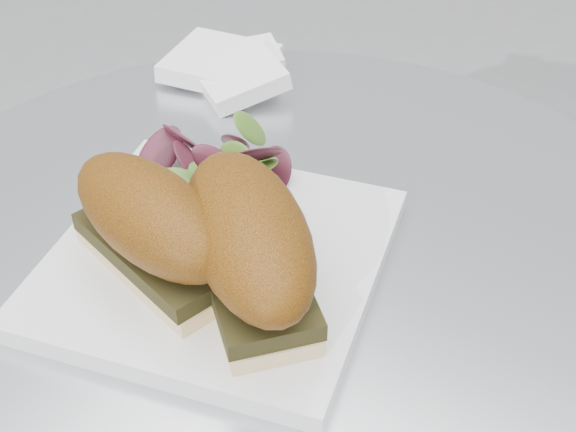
% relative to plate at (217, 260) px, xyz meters
% --- Properties ---
extents(plate, '(0.29, 0.29, 0.02)m').
position_rel_plate_xyz_m(plate, '(0.00, 0.00, 0.00)').
color(plate, white).
rests_on(plate, table).
extents(sandwich_left, '(0.17, 0.11, 0.08)m').
position_rel_plate_xyz_m(sandwich_left, '(-0.02, -0.04, 0.05)').
color(sandwich_left, '#F8E59B').
rests_on(sandwich_left, plate).
extents(sandwich_right, '(0.19, 0.17, 0.08)m').
position_rel_plate_xyz_m(sandwich_right, '(0.04, -0.02, 0.05)').
color(sandwich_right, '#F8E59B').
rests_on(sandwich_right, plate).
extents(salad, '(0.11, 0.11, 0.05)m').
position_rel_plate_xyz_m(salad, '(-0.05, 0.07, 0.03)').
color(salad, '#5A8D2E').
rests_on(salad, plate).
extents(napkin, '(0.14, 0.14, 0.02)m').
position_rel_plate_xyz_m(napkin, '(-0.16, 0.23, 0.00)').
color(napkin, white).
rests_on(napkin, table).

